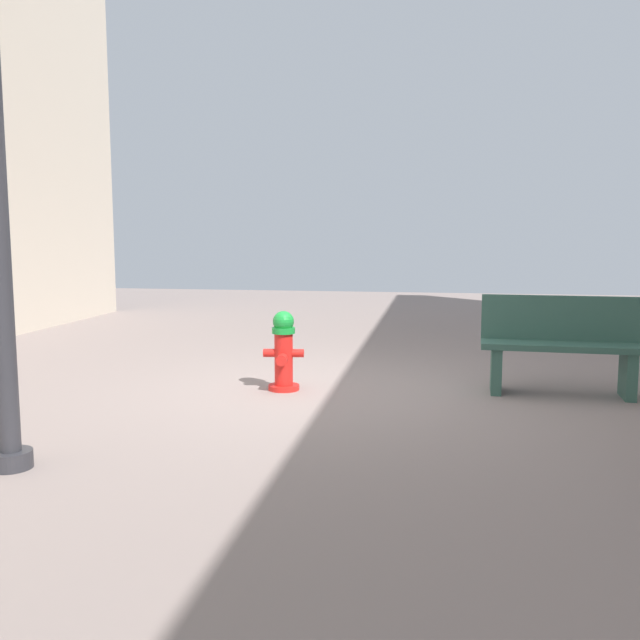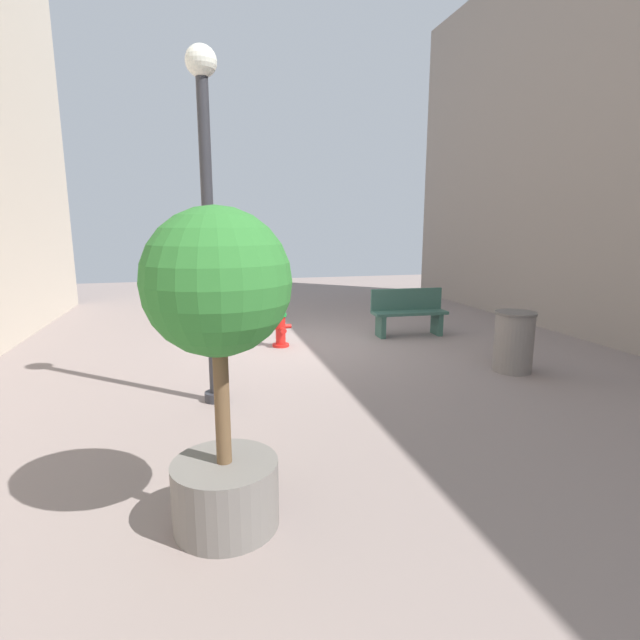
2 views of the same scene
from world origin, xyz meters
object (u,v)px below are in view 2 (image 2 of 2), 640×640
(bench_near, at_px, (408,312))
(planter_tree, at_px, (219,333))
(fire_hydrant, at_px, (281,326))
(street_lamp, at_px, (207,193))
(trash_bin, at_px, (514,342))

(bench_near, xyz_separation_m, planter_tree, (4.00, 5.58, 0.99))
(fire_hydrant, height_order, planter_tree, planter_tree)
(fire_hydrant, distance_m, street_lamp, 3.64)
(fire_hydrant, height_order, bench_near, bench_near)
(planter_tree, bearing_deg, street_lamp, -90.43)
(fire_hydrant, bearing_deg, planter_tree, 76.09)
(street_lamp, bearing_deg, trash_bin, -177.47)
(bench_near, xyz_separation_m, street_lamp, (3.98, 2.90, 2.11))
(planter_tree, height_order, trash_bin, planter_tree)
(fire_hydrant, distance_m, trash_bin, 4.02)
(bench_near, distance_m, trash_bin, 2.75)
(fire_hydrant, distance_m, planter_tree, 5.54)
(street_lamp, height_order, trash_bin, street_lamp)
(trash_bin, bearing_deg, street_lamp, 2.53)
(planter_tree, height_order, street_lamp, street_lamp)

